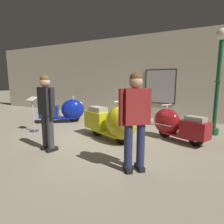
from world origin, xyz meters
TOP-DOWN VIEW (x-y plane):
  - ground_plane at (0.00, 0.00)m, footprint 60.00×60.00m
  - showroom_back_wall at (0.00, 3.80)m, footprint 18.00×0.24m
  - scooter_0 at (-2.13, 1.31)m, footprint 1.63×1.36m
  - scooter_1 at (0.52, 0.10)m, footprint 1.87×1.17m
  - scooter_2 at (1.95, 0.94)m, footprint 1.59×1.06m
  - lamppost at (2.92, 2.03)m, footprint 0.32×0.32m
  - visitor_0 at (-0.48, -1.19)m, footprint 0.56×0.34m
  - visitor_1 at (1.61, -1.23)m, footprint 0.46×0.43m
  - info_stanchion at (-2.15, -0.19)m, footprint 0.34×0.28m

SIDE VIEW (x-z plane):
  - ground_plane at x=0.00m, z-range 0.00..0.00m
  - scooter_2 at x=1.95m, z-range -0.04..0.91m
  - info_stanchion at x=-2.15m, z-range -0.09..1.01m
  - scooter_0 at x=-2.13m, z-range -0.04..0.97m
  - scooter_1 at x=0.52m, z-range -0.05..1.06m
  - visitor_0 at x=-0.48m, z-range 0.13..1.84m
  - visitor_1 at x=1.61m, z-range 0.13..1.85m
  - showroom_back_wall at x=0.00m, z-range 0.00..3.52m
  - lamppost at x=2.92m, z-range 0.29..3.31m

